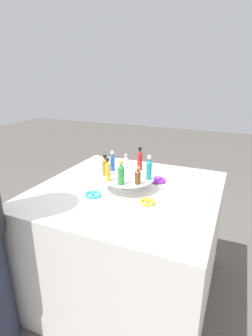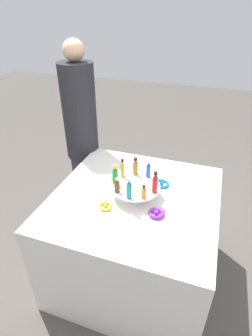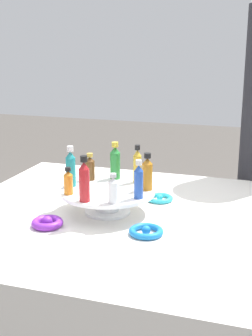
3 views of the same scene
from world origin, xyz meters
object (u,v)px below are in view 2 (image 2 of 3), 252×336
bottle_blue (148,169)px  bottle_gold (123,169)px  bottle_green (115,175)px  ribbon_bow_blue (162,184)px  display_stand (135,188)px  bottle_clear (156,178)px  bottle_brown (117,186)px  bottle_orange (144,192)px  bottle_teal (128,189)px  person_figure (82,140)px  bottle_red (155,183)px  bottle_amber (135,167)px  ribbon_bow_purple (157,213)px  ribbon_bow_gold (105,206)px  ribbon_bow_teal (118,178)px

bottle_blue → bottle_gold: 0.17m
bottle_green → ribbon_bow_blue: size_ratio=1.28×
display_stand → bottle_gold: bearing=-31.9°
ribbon_bow_blue → bottle_blue: bearing=30.1°
bottle_gold → bottle_green: (0.02, 0.09, -0.00)m
bottle_clear → bottle_brown: size_ratio=0.97×
bottle_orange → ribbon_bow_blue: bearing=-101.3°
bottle_teal → person_figure: (0.65, -0.65, -0.08)m
bottle_orange → bottle_teal: (0.09, 0.03, 0.02)m
bottle_red → bottle_teal: 0.17m
display_stand → ribbon_bow_blue: size_ratio=3.04×
bottle_amber → ribbon_bow_purple: bottle_amber is taller
display_stand → ribbon_bow_gold: display_stand is taller
ribbon_bow_purple → ribbon_bow_teal: 0.45m
bottle_brown → ribbon_bow_blue: (-0.23, -0.28, -0.12)m
bottle_blue → bottle_teal: size_ratio=0.89×
bottle_blue → bottle_clear: bearing=138.1°
bottle_brown → bottle_gold: bearing=-81.9°
bottle_orange → ribbon_bow_purple: 0.15m
bottle_red → bottle_amber: (0.17, -0.16, -0.01)m
bottle_red → ribbon_bow_teal: 0.38m
display_stand → bottle_clear: bottle_clear is taller
bottle_teal → ribbon_bow_purple: bottle_teal is taller
ribbon_bow_blue → bottle_green: bearing=35.7°
bottle_amber → ribbon_bow_purple: bearing=129.3°
bottle_teal → bottle_brown: bearing=-21.9°
ribbon_bow_blue → bottle_orange: bearing=78.7°
bottle_blue → bottle_teal: bearing=78.1°
bottle_red → bottle_teal: bottle_red is taller
bottle_gold → ribbon_bow_blue: (-0.25, -0.11, -0.13)m
bottle_clear → display_stand: bearing=28.1°
bottle_teal → bottle_clear: bearing=-121.9°
bottle_red → bottle_teal: size_ratio=1.04×
bottle_green → bottle_brown: (-0.04, 0.08, -0.02)m
bottle_orange → person_figure: size_ratio=0.06×
bottle_red → ribbon_bow_blue: size_ratio=1.39×
bottle_amber → ribbon_bow_gold: size_ratio=1.45×
bottle_clear → ribbon_bow_teal: (0.30, -0.08, -0.12)m
bottle_blue → ribbon_bow_purple: (-0.13, 0.26, -0.13)m
bottle_gold → ribbon_bow_teal: bottle_gold is taller
bottle_amber → ribbon_bow_teal: size_ratio=1.30×
bottle_red → ribbon_bow_gold: size_ratio=1.68×
bottle_blue → ribbon_bow_purple: bottle_blue is taller
bottle_red → bottle_green: (0.27, -0.01, -0.01)m
bottle_teal → display_stand: bearing=-91.9°
bottle_brown → ribbon_bow_blue: bearing=-129.6°
display_stand → bottle_clear: (-0.12, -0.06, 0.07)m
bottle_clear → ribbon_bow_blue: size_ratio=0.90×
bottle_orange → bottle_red: bottle_red is taller
bottle_brown → ribbon_bow_teal: bottle_brown is taller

